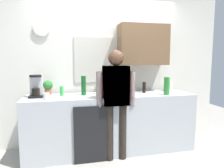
{
  "coord_description": "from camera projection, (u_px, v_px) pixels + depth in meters",
  "views": [
    {
      "loc": [
        -0.7,
        -2.77,
        1.47
      ],
      "look_at": [
        0.0,
        0.25,
        1.09
      ],
      "focal_mm": 32.45,
      "sensor_mm": 36.0,
      "label": 1
    }
  ],
  "objects": [
    {
      "name": "cup_yellow_cup",
      "position": [
        114.0,
        90.0,
        3.4
      ],
      "size": [
        0.07,
        0.07,
        0.09
      ],
      "primitive_type": "cylinder",
      "color": "yellow",
      "rests_on": "kitchen_counter"
    },
    {
      "name": "mixing_bowl",
      "position": [
        110.0,
        92.0,
        3.17
      ],
      "size": [
        0.22,
        0.22,
        0.08
      ],
      "primitive_type": "cylinder",
      "color": "white",
      "rests_on": "kitchen_counter"
    },
    {
      "name": "cup_white_mug",
      "position": [
        46.0,
        96.0,
        2.78
      ],
      "size": [
        0.08,
        0.08,
        0.1
      ],
      "primitive_type": "cylinder",
      "color": "white",
      "rests_on": "kitchen_counter"
    },
    {
      "name": "bottle_amber_beer",
      "position": [
        100.0,
        87.0,
        3.24
      ],
      "size": [
        0.06,
        0.06,
        0.23
      ],
      "primitive_type": "cylinder",
      "color": "brown",
      "rests_on": "kitchen_counter"
    },
    {
      "name": "coffee_maker",
      "position": [
        36.0,
        87.0,
        2.99
      ],
      "size": [
        0.2,
        0.2,
        0.33
      ],
      "color": "black",
      "rests_on": "kitchen_counter"
    },
    {
      "name": "person_at_sink",
      "position": [
        116.0,
        96.0,
        2.9
      ],
      "size": [
        0.57,
        0.22,
        1.6
      ],
      "rotation": [
        0.0,
        0.0,
        0.08
      ],
      "color": "#3F4766",
      "rests_on": "ground_plane"
    },
    {
      "name": "bottle_red_vinegar",
      "position": [
        103.0,
        90.0,
        2.91
      ],
      "size": [
        0.06,
        0.06,
        0.22
      ],
      "primitive_type": "cylinder",
      "color": "maroon",
      "rests_on": "kitchen_counter"
    },
    {
      "name": "kitchen_counter",
      "position": [
        111.0,
        123.0,
        3.25
      ],
      "size": [
        2.63,
        0.64,
        0.92
      ],
      "primitive_type": "cube",
      "color": "#B2B7BC",
      "rests_on": "ground_plane"
    },
    {
      "name": "person_guest",
      "position": [
        116.0,
        96.0,
        2.9
      ],
      "size": [
        0.57,
        0.22,
        1.6
      ],
      "rotation": [
        0.0,
        0.0,
        3.18
      ],
      "color": "brown",
      "rests_on": "ground_plane"
    },
    {
      "name": "bottle_clear_soda",
      "position": [
        167.0,
        86.0,
        3.19
      ],
      "size": [
        0.09,
        0.09,
        0.28
      ],
      "primitive_type": "cylinder",
      "color": "#2D8C33",
      "rests_on": "kitchen_counter"
    },
    {
      "name": "dish_soap",
      "position": [
        62.0,
        91.0,
        3.09
      ],
      "size": [
        0.06,
        0.06,
        0.18
      ],
      "color": "green",
      "rests_on": "kitchen_counter"
    },
    {
      "name": "back_wall_assembly",
      "position": [
        111.0,
        66.0,
        3.54
      ],
      "size": [
        4.23,
        0.42,
        2.6
      ],
      "color": "silver",
      "rests_on": "ground_plane"
    },
    {
      "name": "bottle_dark_sauce",
      "position": [
        144.0,
        87.0,
        3.38
      ],
      "size": [
        0.06,
        0.06,
        0.18
      ],
      "primitive_type": "cylinder",
      "color": "black",
      "rests_on": "kitchen_counter"
    },
    {
      "name": "potted_plant",
      "position": [
        48.0,
        86.0,
        3.19
      ],
      "size": [
        0.15,
        0.15,
        0.23
      ],
      "color": "#9E5638",
      "rests_on": "kitchen_counter"
    },
    {
      "name": "storage_canister",
      "position": [
        168.0,
        86.0,
        3.58
      ],
      "size": [
        0.14,
        0.14,
        0.17
      ],
      "primitive_type": "cylinder",
      "color": "silver",
      "rests_on": "kitchen_counter"
    },
    {
      "name": "dishwasher_panel",
      "position": [
        94.0,
        135.0,
        2.86
      ],
      "size": [
        0.56,
        0.02,
        0.82
      ],
      "primitive_type": "cube",
      "color": "black",
      "rests_on": "ground_plane"
    },
    {
      "name": "bottle_olive_oil",
      "position": [
        103.0,
        88.0,
        3.01
      ],
      "size": [
        0.06,
        0.06,
        0.25
      ],
      "primitive_type": "cylinder",
      "color": "olive",
      "rests_on": "kitchen_counter"
    },
    {
      "name": "bottle_green_wine",
      "position": [
        84.0,
        86.0,
        3.15
      ],
      "size": [
        0.07,
        0.07,
        0.3
      ],
      "primitive_type": "cylinder",
      "color": "#195923",
      "rests_on": "kitchen_counter"
    },
    {
      "name": "ground_plane",
      "position": [
        116.0,
        159.0,
        3.01
      ],
      "size": [
        8.0,
        8.0,
        0.0
      ],
      "primitive_type": "plane",
      "color": "#9E998E"
    }
  ]
}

